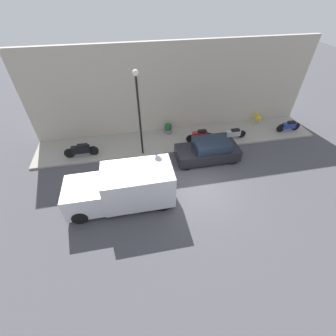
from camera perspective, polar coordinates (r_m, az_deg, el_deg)
name	(u,v)px	position (r m, az deg, el deg)	size (l,w,h in m)	color
ground_plane	(198,186)	(12.54, 7.66, -4.49)	(60.00, 60.00, 0.00)	#47474C
sidewalk	(179,139)	(15.88, 2.85, 7.37)	(2.85, 18.98, 0.12)	gray
building_facade	(175,90)	(15.87, 1.84, 19.26)	(0.30, 18.98, 5.92)	#B2A899
parked_car	(208,151)	(13.96, 10.17, 4.37)	(1.65, 3.81, 1.38)	black
delivery_van	(122,188)	(11.10, -11.55, -4.95)	(1.98, 5.13, 2.04)	silver
motorcycle_black	(81,150)	(14.94, -21.19, 4.29)	(0.30, 2.07, 0.85)	black
motorcycle_blue	(289,126)	(18.59, 28.34, 9.39)	(0.30, 1.80, 0.76)	navy
motorcycle_red	(200,135)	(15.46, 8.12, 8.18)	(0.30, 1.88, 0.84)	#B21E1E
scooter_silver	(233,134)	(16.26, 16.20, 8.41)	(0.30, 1.90, 0.71)	#B7B7BF
streetlamp	(138,104)	(12.81, -7.53, 15.75)	(0.33, 0.33, 5.17)	black
potted_plant	(168,128)	(16.24, 0.05, 10.03)	(0.55, 0.55, 0.77)	slate
cafe_chair	(257,117)	(18.69, 21.69, 11.91)	(0.40, 0.40, 0.82)	yellow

